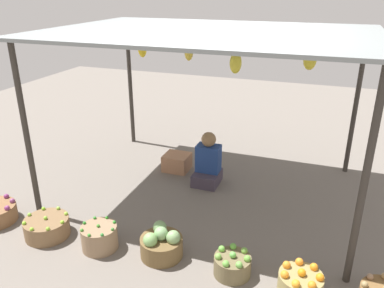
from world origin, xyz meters
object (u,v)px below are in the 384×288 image
at_px(basket_limes, 47,227).
at_px(vendor_person, 208,164).
at_px(basket_green_chilies, 99,237).
at_px(basket_green_apples, 232,265).
at_px(basket_cabbages, 161,244).
at_px(basket_oranges, 300,285).
at_px(wooden_crate_near_vendor, 177,162).

bearing_deg(basket_limes, vendor_person, 54.10).
height_order(basket_green_chilies, basket_green_apples, basket_green_chilies).
height_order(basket_limes, basket_green_apples, basket_green_apples).
height_order(basket_cabbages, basket_green_apples, basket_cabbages).
relative_size(basket_limes, basket_oranges, 1.23).
distance_m(basket_limes, basket_green_apples, 2.18).
relative_size(basket_limes, basket_cabbages, 1.12).
height_order(basket_limes, basket_green_chilies, basket_green_chilies).
bearing_deg(basket_cabbages, wooden_crate_near_vendor, 107.31).
height_order(basket_cabbages, basket_oranges, basket_cabbages).
bearing_deg(vendor_person, basket_green_chilies, -109.36).
xyz_separation_m(vendor_person, basket_cabbages, (0.04, -1.76, -0.15)).
bearing_deg(basket_oranges, basket_green_apples, 173.29).
distance_m(vendor_person, basket_oranges, 2.39).
bearing_deg(wooden_crate_near_vendor, basket_cabbages, -72.69).
distance_m(basket_limes, wooden_crate_near_vendor, 2.25).
bearing_deg(basket_green_apples, basket_oranges, -6.71).
bearing_deg(wooden_crate_near_vendor, basket_oranges, -45.44).
height_order(basket_green_chilies, basket_cabbages, basket_cabbages).
bearing_deg(basket_limes, basket_green_apples, 2.31).
relative_size(basket_cabbages, basket_green_apples, 1.22).
bearing_deg(basket_oranges, wooden_crate_near_vendor, 134.56).
distance_m(vendor_person, basket_cabbages, 1.76).
xyz_separation_m(basket_green_chilies, basket_green_apples, (1.48, 0.08, -0.02)).
xyz_separation_m(basket_green_chilies, basket_cabbages, (0.70, 0.11, 0.01)).
height_order(vendor_person, wooden_crate_near_vendor, vendor_person).
xyz_separation_m(basket_cabbages, basket_oranges, (1.45, -0.10, -0.01)).
xyz_separation_m(basket_limes, basket_green_chilies, (0.70, 0.01, 0.03)).
height_order(vendor_person, basket_limes, vendor_person).
bearing_deg(basket_oranges, basket_cabbages, 175.88).
bearing_deg(basket_cabbages, vendor_person, 91.34).
height_order(vendor_person, basket_cabbages, vendor_person).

